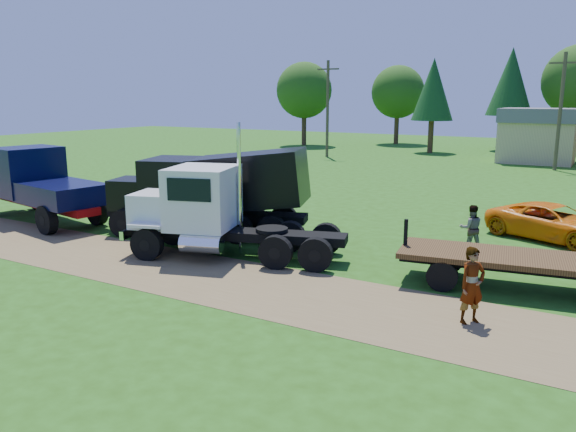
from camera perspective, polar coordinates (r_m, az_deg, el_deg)
The scene contains 12 objects.
ground at distance 17.81m, azimuth -5.79°, elevation -6.63°, with size 140.00×140.00×0.00m, color #244E11.
dirt_track at distance 17.80m, azimuth -5.80°, elevation -6.61°, with size 120.00×4.20×0.01m, color brown.
white_semi_tractor at distance 20.45m, azimuth -8.39°, elevation 0.50°, with size 8.09×4.69×4.79m.
black_dump_truck at distance 23.34m, azimuth -7.52°, elevation 2.90°, with size 8.60×4.98×3.67m.
navy_truck at distance 28.60m, azimuth -24.17°, elevation 3.03°, with size 7.96×3.84×3.38m.
orange_pickup at distance 25.00m, azimuth 25.40°, elevation -0.59°, with size 2.39×5.19×1.44m, color orange.
flatbed_trailer at distance 18.13m, azimuth 23.07°, elevation -4.54°, with size 7.62×3.29×1.89m.
spectator_a at distance 15.04m, azimuth 18.19°, elevation -6.73°, with size 0.73×0.48×2.00m, color #999999.
spectator_b at distance 21.95m, azimuth 18.10°, elevation -1.19°, with size 0.86×0.67×1.77m, color #999999.
tan_shed at distance 54.03m, azimuth 24.04°, elevation 7.55°, with size 6.20×5.40×4.70m.
utility_poles at distance 48.77m, azimuth 25.94°, elevation 9.71°, with size 42.20×0.28×9.00m.
tree_row at distance 64.08m, azimuth 23.45°, elevation 11.87°, with size 56.82×15.00×11.02m.
Camera 1 is at (10.00, -13.60, 5.68)m, focal length 35.00 mm.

